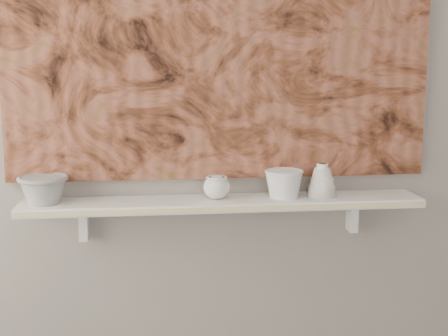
{
  "coord_description": "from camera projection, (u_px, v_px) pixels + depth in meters",
  "views": [
    {
      "loc": [
        -0.24,
        -0.61,
        1.42
      ],
      "look_at": [
        0.0,
        1.49,
        1.04
      ],
      "focal_mm": 50.0,
      "sensor_mm": 36.0,
      "label": 1
    }
  ],
  "objects": [
    {
      "name": "bowl_grey",
      "position": [
        43.0,
        189.0,
        2.1
      ],
      "size": [
        0.22,
        0.22,
        0.1
      ],
      "primitive_type": null,
      "rotation": [
        0.0,
        0.0,
        0.39
      ],
      "color": "gray",
      "rests_on": "shelf"
    },
    {
      "name": "bracket_left",
      "position": [
        84.0,
        223.0,
        2.2
      ],
      "size": [
        0.03,
        0.06,
        0.12
      ],
      "primitive_type": "cube",
      "color": "white",
      "rests_on": "wall_back"
    },
    {
      "name": "bowl_white",
      "position": [
        284.0,
        184.0,
        2.19
      ],
      "size": [
        0.16,
        0.16,
        0.1
      ],
      "primitive_type": null,
      "rotation": [
        0.0,
        0.0,
        0.17
      ],
      "color": "silver",
      "rests_on": "shelf"
    },
    {
      "name": "house_motif",
      "position": [
        345.0,
        110.0,
        2.24
      ],
      "size": [
        0.09,
        0.0,
        0.08
      ],
      "primitive_type": "cube",
      "color": "black",
      "rests_on": "painting"
    },
    {
      "name": "wall_back",
      "position": [
        220.0,
        77.0,
        2.2
      ],
      "size": [
        3.6,
        0.0,
        3.6
      ],
      "primitive_type": "plane",
      "rotation": [
        1.57,
        0.0,
        0.0
      ],
      "color": "gray",
      "rests_on": "floor"
    },
    {
      "name": "shelf_stripe",
      "position": [
        226.0,
        209.0,
        2.09
      ],
      "size": [
        1.4,
        0.01,
        0.02
      ],
      "primitive_type": "cube",
      "color": "beige",
      "rests_on": "shelf"
    },
    {
      "name": "cup_cream",
      "position": [
        217.0,
        187.0,
        2.17
      ],
      "size": [
        0.12,
        0.12,
        0.08
      ],
      "primitive_type": null,
      "rotation": [
        0.0,
        0.0,
        0.37
      ],
      "color": "silver",
      "rests_on": "shelf"
    },
    {
      "name": "painting",
      "position": [
        221.0,
        22.0,
        2.15
      ],
      "size": [
        1.5,
        0.02,
        1.1
      ],
      "primitive_type": "cube",
      "color": "brown",
      "rests_on": "wall_back"
    },
    {
      "name": "bracket_right",
      "position": [
        352.0,
        215.0,
        2.31
      ],
      "size": [
        0.03,
        0.06,
        0.12
      ],
      "primitive_type": "cube",
      "color": "white",
      "rests_on": "wall_back"
    },
    {
      "name": "shelf",
      "position": [
        223.0,
        203.0,
        2.18
      ],
      "size": [
        1.4,
        0.18,
        0.03
      ],
      "primitive_type": "cube",
      "color": "white",
      "rests_on": "wall_back"
    },
    {
      "name": "bell_vessel",
      "position": [
        322.0,
        180.0,
        2.21
      ],
      "size": [
        0.11,
        0.11,
        0.12
      ],
      "primitive_type": null,
      "rotation": [
        0.0,
        0.0,
        -0.04
      ],
      "color": "silver",
      "rests_on": "shelf"
    }
  ]
}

